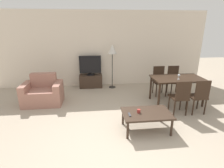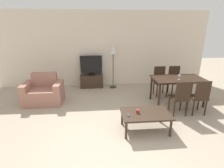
{
  "view_description": "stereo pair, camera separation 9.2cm",
  "coord_description": "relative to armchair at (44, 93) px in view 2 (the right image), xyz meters",
  "views": [
    {
      "loc": [
        -0.37,
        -2.63,
        2.18
      ],
      "look_at": [
        0.14,
        1.9,
        0.65
      ],
      "focal_mm": 28.0,
      "sensor_mm": 36.0,
      "label": 1
    },
    {
      "loc": [
        -0.27,
        -2.64,
        2.18
      ],
      "look_at": [
        0.14,
        1.9,
        0.65
      ],
      "focal_mm": 28.0,
      "sensor_mm": 36.0,
      "label": 2
    }
  ],
  "objects": [
    {
      "name": "armchair",
      "position": [
        0.0,
        0.0,
        0.0
      ],
      "size": [
        1.08,
        0.74,
        0.85
      ],
      "color": "#9E6B5B",
      "rests_on": "ground_plane"
    },
    {
      "name": "cup_white_near",
      "position": [
        2.4,
        -1.67,
        0.15
      ],
      "size": [
        0.07,
        0.07,
        0.08
      ],
      "color": "maroon",
      "rests_on": "coffee_table"
    },
    {
      "name": "wine_glass_left",
      "position": [
        3.81,
        -0.53,
        0.56
      ],
      "size": [
        0.07,
        0.07,
        0.15
      ],
      "color": "silver",
      "rests_on": "dining_table"
    },
    {
      "name": "tv_stand",
      "position": [
        1.37,
        1.27,
        -0.08
      ],
      "size": [
        0.82,
        0.39,
        0.47
      ],
      "color": "#38281E",
      "rests_on": "ground_plane"
    },
    {
      "name": "remote_primary",
      "position": [
        2.19,
        -1.76,
        0.12
      ],
      "size": [
        0.04,
        0.15,
        0.02
      ],
      "color": "#38383D",
      "rests_on": "coffee_table"
    },
    {
      "name": "dining_chair_far_left",
      "position": [
        3.61,
        0.34,
        0.2
      ],
      "size": [
        0.4,
        0.4,
        0.92
      ],
      "color": "black",
      "rests_on": "ground_plane"
    },
    {
      "name": "tv",
      "position": [
        1.37,
        1.27,
        0.51
      ],
      "size": [
        0.78,
        0.27,
        0.7
      ],
      "color": "black",
      "rests_on": "tv_stand"
    },
    {
      "name": "dining_table",
      "position": [
        3.86,
        -0.38,
        0.37
      ],
      "size": [
        1.42,
        0.82,
        0.77
      ],
      "color": "black",
      "rests_on": "ground_plane"
    },
    {
      "name": "floor_lamp",
      "position": [
        2.16,
        1.16,
        1.02
      ],
      "size": [
        0.32,
        0.32,
        1.56
      ],
      "color": "black",
      "rests_on": "ground_plane"
    },
    {
      "name": "dining_chair_far",
      "position": [
        4.11,
        0.34,
        0.2
      ],
      "size": [
        0.4,
        0.4,
        0.92
      ],
      "color": "black",
      "rests_on": "ground_plane"
    },
    {
      "name": "ground_plane",
      "position": [
        1.83,
        -2.29,
        -0.31
      ],
      "size": [
        18.0,
        18.0,
        0.0
      ],
      "primitive_type": "plane",
      "color": "tan"
    },
    {
      "name": "dining_chair_near_right",
      "position": [
        4.11,
        -1.1,
        0.2
      ],
      "size": [
        0.4,
        0.4,
        0.92
      ],
      "color": "black",
      "rests_on": "ground_plane"
    },
    {
      "name": "dining_chair_near",
      "position": [
        3.61,
        -1.1,
        0.2
      ],
      "size": [
        0.4,
        0.4,
        0.92
      ],
      "color": "black",
      "rests_on": "ground_plane"
    },
    {
      "name": "wall_back",
      "position": [
        1.83,
        1.54,
        1.04
      ],
      "size": [
        7.69,
        0.06,
        2.7
      ],
      "color": "beige",
      "rests_on": "ground_plane"
    },
    {
      "name": "coffee_table",
      "position": [
        2.57,
        -1.68,
        0.06
      ],
      "size": [
        1.03,
        0.66,
        0.42
      ],
      "color": "#38281E",
      "rests_on": "ground_plane"
    }
  ]
}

